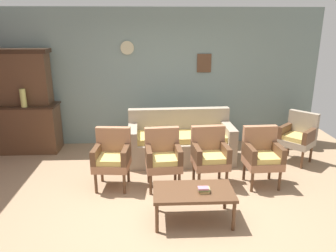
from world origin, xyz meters
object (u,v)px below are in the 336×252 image
object	(u,v)px
wingback_chair_by_fireplace	(298,135)
coffee_table	(193,193)
vase_on_cabinet	(23,98)
armchair_near_couch_end	(112,156)
armchair_row_middle	(262,154)
book_stack_on_table	(204,190)
armchair_by_doorway	(163,156)
floral_couch	(180,143)
floor_vase_by_wall	(303,130)
armchair_near_cabinet	(210,154)
side_cabinet	(30,128)

from	to	relation	value
wingback_chair_by_fireplace	coffee_table	bearing A→B (deg)	-139.78
vase_on_cabinet	armchair_near_couch_end	world-z (taller)	vase_on_cabinet
vase_on_cabinet	coffee_table	size ratio (longest dim) A/B	0.34
armchair_row_middle	book_stack_on_table	distance (m)	1.44
armchair_by_doorway	vase_on_cabinet	bearing A→B (deg)	150.55
floral_couch	armchair_near_couch_end	world-z (taller)	same
armchair_row_middle	floor_vase_by_wall	size ratio (longest dim) A/B	1.22
floral_couch	armchair_by_doorway	world-z (taller)	same
wingback_chair_by_fireplace	book_stack_on_table	distance (m)	2.68
floor_vase_by_wall	armchair_row_middle	bearing A→B (deg)	-131.44
armchair_near_cabinet	book_stack_on_table	size ratio (longest dim) A/B	6.08
armchair_by_doorway	book_stack_on_table	distance (m)	1.09
vase_on_cabinet	floral_couch	xyz separation A→B (m)	(2.86, -0.39, -0.77)
floral_couch	armchair_near_cabinet	xyz separation A→B (m)	(0.36, -0.98, 0.17)
floral_couch	wingback_chair_by_fireplace	distance (m)	2.10
vase_on_cabinet	floral_couch	bearing A→B (deg)	-7.86
side_cabinet	floral_couch	distance (m)	2.95
armchair_near_cabinet	coffee_table	size ratio (longest dim) A/B	0.90
coffee_table	floor_vase_by_wall	size ratio (longest dim) A/B	1.36
side_cabinet	book_stack_on_table	world-z (taller)	side_cabinet
vase_on_cabinet	floor_vase_by_wall	distance (m)	5.39
vase_on_cabinet	book_stack_on_table	xyz separation A→B (m)	(2.97, -2.40, -0.64)
vase_on_cabinet	coffee_table	bearing A→B (deg)	-39.42
armchair_near_couch_end	floor_vase_by_wall	distance (m)	3.88
vase_on_cabinet	floor_vase_by_wall	xyz separation A→B (m)	(5.34, 0.09, -0.73)
coffee_table	book_stack_on_table	size ratio (longest dim) A/B	6.76
book_stack_on_table	coffee_table	bearing A→B (deg)	155.36
side_cabinet	armchair_by_doorway	world-z (taller)	side_cabinet
floral_couch	armchair_by_doorway	bearing A→B (deg)	-108.96
armchair_by_doorway	coffee_table	distance (m)	1.00
coffee_table	floor_vase_by_wall	distance (m)	3.48
side_cabinet	armchair_row_middle	world-z (taller)	side_cabinet
wingback_chair_by_fireplace	coffee_table	xyz separation A→B (m)	(-2.09, -1.77, -0.12)
wingback_chair_by_fireplace	coffee_table	size ratio (longest dim) A/B	0.90
floral_couch	armchair_near_cabinet	distance (m)	1.06
vase_on_cabinet	wingback_chair_by_fireplace	xyz separation A→B (m)	(4.94, -0.58, -0.60)
coffee_table	vase_on_cabinet	bearing A→B (deg)	140.58
floral_couch	floor_vase_by_wall	bearing A→B (deg)	10.98
armchair_near_cabinet	wingback_chair_by_fireplace	distance (m)	1.90
side_cabinet	armchair_near_cabinet	distance (m)	3.60
vase_on_cabinet	armchair_near_cabinet	xyz separation A→B (m)	(3.22, -1.37, -0.60)
armchair_near_cabinet	book_stack_on_table	xyz separation A→B (m)	(-0.25, -1.03, -0.04)
armchair_row_middle	side_cabinet	bearing A→B (deg)	158.44
side_cabinet	armchair_by_doorway	bearing A→B (deg)	-32.27
armchair_by_doorway	side_cabinet	bearing A→B (deg)	147.73
armchair_near_cabinet	coffee_table	world-z (taller)	armchair_near_cabinet
wingback_chair_by_fireplace	coffee_table	distance (m)	2.74
armchair_row_middle	wingback_chair_by_fireplace	distance (m)	1.25
wingback_chair_by_fireplace	floor_vase_by_wall	size ratio (longest dim) A/B	1.22
floral_couch	armchair_near_cabinet	world-z (taller)	same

